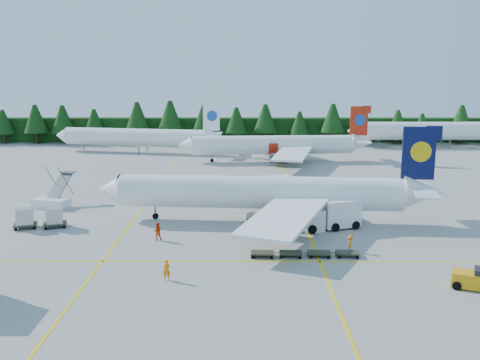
{
  "coord_description": "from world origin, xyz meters",
  "views": [
    {
      "loc": [
        -1.04,
        -52.64,
        16.98
      ],
      "look_at": [
        -1.44,
        14.73,
        3.5
      ],
      "focal_mm": 40.0,
      "sensor_mm": 36.0,
      "label": 1
    }
  ],
  "objects_px": {
    "airstairs": "(53,200)",
    "baggage_tug": "(473,279)",
    "service_truck": "(330,215)",
    "airliner_navy": "(254,193)",
    "airliner_red": "(269,145)"
  },
  "relations": [
    {
      "from": "airliner_navy",
      "to": "airstairs",
      "type": "xyz_separation_m",
      "value": [
        -25.94,
        6.63,
        -2.49
      ]
    },
    {
      "from": "airstairs",
      "to": "baggage_tug",
      "type": "bearing_deg",
      "value": -16.21
    },
    {
      "from": "airliner_navy",
      "to": "airstairs",
      "type": "relative_size",
      "value": 5.76
    },
    {
      "from": "airstairs",
      "to": "baggage_tug",
      "type": "height_order",
      "value": "airstairs"
    },
    {
      "from": "airliner_navy",
      "to": "airliner_red",
      "type": "xyz_separation_m",
      "value": [
        3.81,
        43.0,
        -0.15
      ]
    },
    {
      "from": "airliner_red",
      "to": "service_truck",
      "type": "height_order",
      "value": "airliner_red"
    },
    {
      "from": "airliner_red",
      "to": "baggage_tug",
      "type": "relative_size",
      "value": 10.67
    },
    {
      "from": "airliner_navy",
      "to": "service_truck",
      "type": "distance_m",
      "value": 9.03
    },
    {
      "from": "airliner_navy",
      "to": "airliner_red",
      "type": "height_order",
      "value": "airliner_navy"
    },
    {
      "from": "service_truck",
      "to": "baggage_tug",
      "type": "xyz_separation_m",
      "value": [
        8.85,
        -16.84,
        -0.79
      ]
    },
    {
      "from": "airliner_red",
      "to": "airstairs",
      "type": "relative_size",
      "value": 5.51
    },
    {
      "from": "airliner_navy",
      "to": "airstairs",
      "type": "height_order",
      "value": "airliner_navy"
    },
    {
      "from": "service_truck",
      "to": "airstairs",
      "type": "bearing_deg",
      "value": 145.79
    },
    {
      "from": "airliner_red",
      "to": "airstairs",
      "type": "height_order",
      "value": "airliner_red"
    },
    {
      "from": "airstairs",
      "to": "baggage_tug",
      "type": "relative_size",
      "value": 1.94
    }
  ]
}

